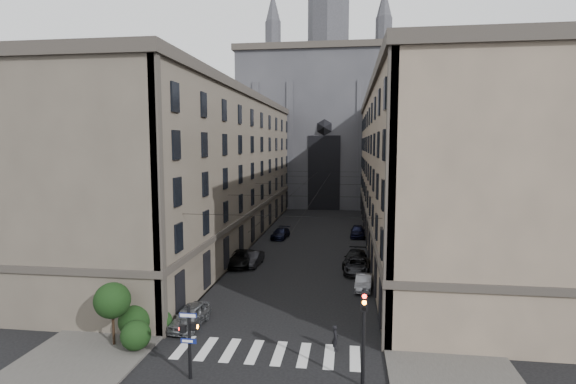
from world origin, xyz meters
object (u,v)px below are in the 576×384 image
at_px(car_right_midfar, 355,259).
at_px(pedestrian, 335,338).
at_px(pedestrian_signal_left, 189,337).
at_px(gothic_tower, 327,118).
at_px(car_right_far, 358,231).
at_px(traffic_light_right, 364,325).
at_px(car_left_midfar, 241,258).
at_px(car_left_midnear, 253,259).
at_px(car_right_midnear, 357,265).
at_px(car_left_near, 190,316).
at_px(car_right_near, 364,282).
at_px(car_left_far, 280,233).

distance_m(car_right_midfar, pedestrian, 19.42).
height_order(pedestrian_signal_left, car_right_midfar, pedestrian_signal_left).
xyz_separation_m(gothic_tower, car_right_far, (5.99, -35.22, -17.00)).
height_order(traffic_light_right, pedestrian, traffic_light_right).
bearing_deg(pedestrian, gothic_tower, -2.15).
relative_size(car_left_midfar, car_right_far, 1.16).
bearing_deg(car_left_midnear, car_right_midfar, 10.59).
xyz_separation_m(traffic_light_right, car_right_far, (0.39, 37.81, -2.49)).
height_order(car_left_midfar, car_right_midnear, car_left_midfar).
height_order(pedestrian_signal_left, traffic_light_right, traffic_light_right).
relative_size(pedestrian_signal_left, car_left_near, 0.93).
distance_m(car_right_far, pedestrian, 33.95).
distance_m(car_left_midfar, car_right_midfar, 11.75).
height_order(car_right_near, car_right_far, car_right_far).
distance_m(pedestrian_signal_left, car_left_near, 7.17).
height_order(pedestrian_signal_left, car_right_midnear, pedestrian_signal_left).
xyz_separation_m(gothic_tower, car_left_near, (-5.91, -66.89, -17.06)).
xyz_separation_m(car_left_far, car_right_far, (10.19, 2.25, 0.15)).
xyz_separation_m(car_left_near, car_left_midnear, (0.93, 15.86, -0.05)).
xyz_separation_m(car_left_near, car_right_far, (11.90, 31.66, 0.07)).
xyz_separation_m(car_left_midnear, car_left_midfar, (-1.22, -0.18, 0.07)).
distance_m(gothic_tower, traffic_light_right, 74.67).
xyz_separation_m(car_left_midnear, car_right_midnear, (10.62, -1.19, 0.02)).
distance_m(gothic_tower, car_left_near, 69.28).
distance_m(traffic_light_right, car_right_near, 16.03).
xyz_separation_m(car_left_far, car_right_midfar, (9.66, -12.27, 0.10)).
xyz_separation_m(traffic_light_right, car_right_near, (0.51, 15.80, -2.66)).
bearing_deg(pedestrian_signal_left, car_left_near, 110.06).
height_order(car_right_midnear, car_right_midfar, car_right_midfar).
distance_m(car_left_near, car_right_near, 15.42).
height_order(car_right_near, car_right_midfar, car_right_midfar).
bearing_deg(traffic_light_right, car_right_near, 88.14).
height_order(pedestrian_signal_left, pedestrian, pedestrian_signal_left).
bearing_deg(traffic_light_right, car_left_far, 105.41).
relative_size(traffic_light_right, car_right_midfar, 1.00).
bearing_deg(car_left_midfar, car_left_near, -89.82).
distance_m(car_right_midfar, car_right_far, 14.53).
bearing_deg(pedestrian, car_left_midfar, 24.30).
bearing_deg(car_right_near, car_right_midnear, 100.05).
relative_size(pedestrian_signal_left, car_left_far, 0.89).
height_order(car_right_near, car_right_midnear, car_right_midnear).
bearing_deg(car_left_far, car_left_midfar, -91.82).
xyz_separation_m(car_left_midnear, car_right_midfar, (10.44, 1.28, 0.07)).
height_order(car_right_midfar, pedestrian, pedestrian).
bearing_deg(car_left_midfar, gothic_tower, 82.23).
relative_size(car_left_midnear, car_left_far, 0.93).
bearing_deg(car_right_midfar, car_left_far, 135.52).
bearing_deg(car_left_far, car_right_midnear, -49.81).
distance_m(car_right_near, car_right_midnear, 5.05).
bearing_deg(car_right_midfar, car_left_midfar, -165.56).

